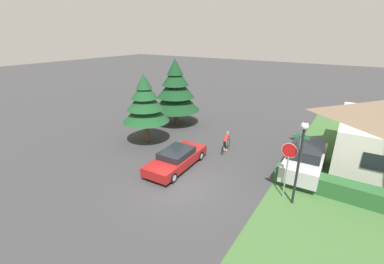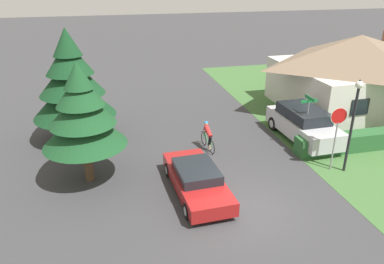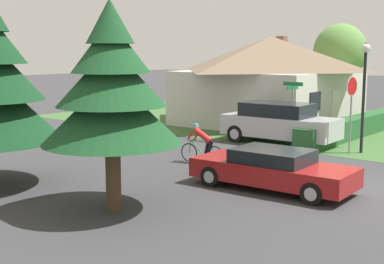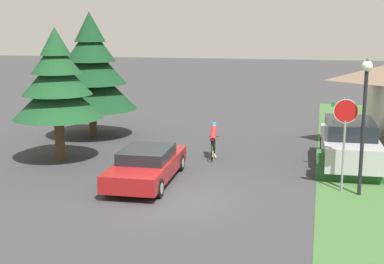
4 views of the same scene
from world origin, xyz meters
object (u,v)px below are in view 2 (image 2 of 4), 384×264
Objects in this scene: cottage_house at (356,71)px; sedan_left_lane at (197,180)px; stop_sign at (337,126)px; cyclist at (208,136)px; street_lamp at (355,111)px; conifer_tall_near at (82,114)px; street_name_sign at (308,112)px; conifer_tall_far at (72,83)px; parked_suv_right at (303,124)px.

cottage_house is 14.68m from sedan_left_lane.
stop_sign is at bearing -88.86° from sedan_left_lane.
cyclist is 0.59× the size of stop_sign.
conifer_tall_near is at bearing 170.55° from street_lamp.
conifer_tall_far is (-11.40, 3.69, 1.24)m from street_name_sign.
cottage_house is at bearing 53.88° from street_lamp.
street_name_sign reaches higher than cyclist.
parked_suv_right is (5.23, -0.08, 0.21)m from cyclist.
street_lamp is (0.18, -3.56, 2.00)m from parked_suv_right.
parked_suv_right is at bearing 68.52° from street_name_sign.
conifer_tall_far is at bearing -24.09° from stop_sign.
cyclist is at bearing -29.98° from stop_sign.
street_lamp is 1.59× the size of street_name_sign.
conifer_tall_far reaches higher than cyclist.
stop_sign is at bearing 153.83° from street_lamp.
stop_sign reaches higher than sedan_left_lane.
conifer_tall_near is at bearing -82.06° from conifer_tall_far.
cyclist is (1.54, 3.80, 0.12)m from sedan_left_lane.
parked_suv_right reaches higher than cyclist.
street_lamp reaches higher than parked_suv_right.
conifer_tall_far reaches higher than sedan_left_lane.
sedan_left_lane is 4.10m from cyclist.
cyclist is 6.52m from conifer_tall_near.
stop_sign is 10.87m from conifer_tall_near.
conifer_tall_near is at bearing -3.88° from stop_sign.
conifer_tall_far is at bearing 97.94° from conifer_tall_near.
sedan_left_lane is at bearing -178.65° from street_lamp.
conifer_tall_near is (-4.28, 2.03, 2.46)m from sedan_left_lane.
cottage_house is 9.25m from street_lamp.
street_lamp reaches higher than cyclist.
street_lamp is at bearing -127.47° from cottage_house.
street_lamp is at bearing -130.39° from cyclist.
street_name_sign is 12.05m from conifer_tall_far.
parked_suv_right is 3.54m from stop_sign.
parked_suv_right is at bearing -91.31° from stop_sign.
cyclist is 5.14m from street_name_sign.
street_name_sign is at bearing -106.12° from cyclist.
stop_sign is 12.99m from conifer_tall_far.
stop_sign is (-0.35, -3.30, 1.22)m from parked_suv_right.
conifer_tall_far is (-11.70, 2.93, 2.19)m from parked_suv_right.
street_lamp reaches higher than street_name_sign.
cyclist is at bearing -23.82° from conifer_tall_far.
conifer_tall_far is at bearing -178.15° from cottage_house.
conifer_tall_near reaches higher than stop_sign.
parked_suv_right is at bearing -14.07° from conifer_tall_far.
street_lamp is 11.39m from conifer_tall_near.
cottage_house reaches higher than cyclist.
conifer_tall_near is (-5.82, -1.77, 2.34)m from cyclist.
street_name_sign is at bearing -86.38° from stop_sign.
cottage_house reaches higher than street_name_sign.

